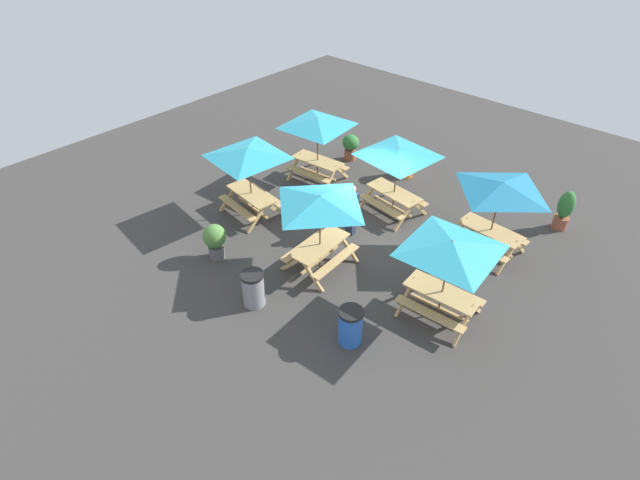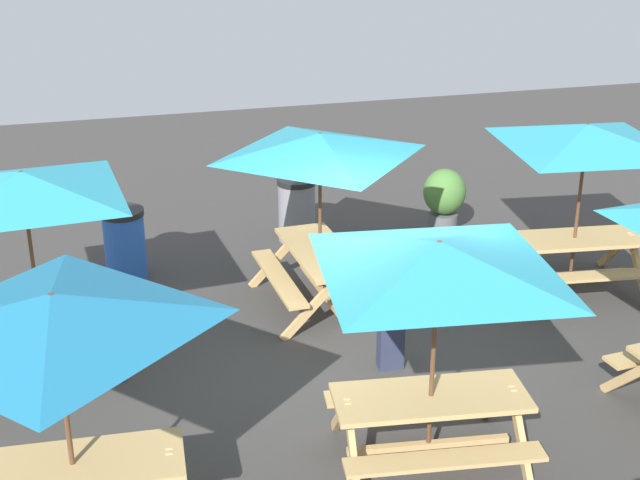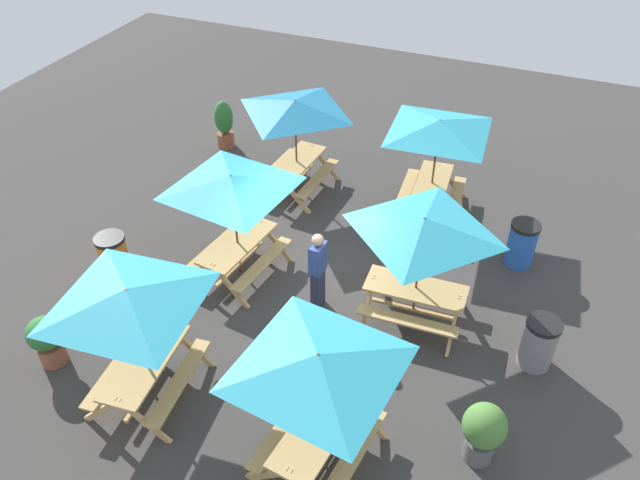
{
  "view_description": "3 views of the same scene",
  "coord_description": "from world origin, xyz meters",
  "px_view_note": "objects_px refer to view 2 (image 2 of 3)",
  "views": [
    {
      "loc": [
        7.19,
        -9.89,
        9.01
      ],
      "look_at": [
        0.04,
        -1.99,
        0.9
      ],
      "focal_mm": 28.0,
      "sensor_mm": 36.0,
      "label": 1
    },
    {
      "loc": [
        2.82,
        8.05,
        5.21
      ],
      "look_at": [
        0.04,
        -1.99,
        0.9
      ],
      "focal_mm": 50.0,
      "sensor_mm": 36.0,
      "label": 2
    },
    {
      "loc": [
        -8.16,
        -3.52,
        8.33
      ],
      "look_at": [
        0.49,
        0.05,
        0.9
      ],
      "focal_mm": 35.0,
      "sensor_mm": 36.0,
      "label": 3
    }
  ],
  "objects_px": {
    "picnic_table_4": "(24,199)",
    "person_standing": "(392,297)",
    "trash_bin_gray": "(297,209)",
    "trash_bin_blue": "(125,243)",
    "picnic_table_0": "(438,274)",
    "picnic_table_5": "(55,330)",
    "picnic_table_3": "(585,148)",
    "picnic_table_2": "(320,158)",
    "potted_plant_1": "(444,199)"
  },
  "relations": [
    {
      "from": "picnic_table_4",
      "to": "person_standing",
      "type": "xyz_separation_m",
      "value": [
        -3.78,
        1.16,
        -1.1
      ]
    },
    {
      "from": "trash_bin_gray",
      "to": "trash_bin_blue",
      "type": "bearing_deg",
      "value": 14.11
    },
    {
      "from": "picnic_table_0",
      "to": "picnic_table_5",
      "type": "bearing_deg",
      "value": 10.48
    },
    {
      "from": "picnic_table_0",
      "to": "person_standing",
      "type": "distance_m",
      "value": 2.13
    },
    {
      "from": "picnic_table_3",
      "to": "trash_bin_gray",
      "type": "distance_m",
      "value": 4.38
    },
    {
      "from": "picnic_table_2",
      "to": "picnic_table_5",
      "type": "bearing_deg",
      "value": -42.7
    },
    {
      "from": "person_standing",
      "to": "picnic_table_4",
      "type": "bearing_deg",
      "value": 165.48
    },
    {
      "from": "picnic_table_0",
      "to": "person_standing",
      "type": "bearing_deg",
      "value": -91.05
    },
    {
      "from": "trash_bin_blue",
      "to": "person_standing",
      "type": "distance_m",
      "value": 4.29
    },
    {
      "from": "picnic_table_3",
      "to": "picnic_table_5",
      "type": "relative_size",
      "value": 1.2
    },
    {
      "from": "picnic_table_4",
      "to": "trash_bin_gray",
      "type": "relative_size",
      "value": 2.88
    },
    {
      "from": "picnic_table_3",
      "to": "potted_plant_1",
      "type": "height_order",
      "value": "picnic_table_3"
    },
    {
      "from": "picnic_table_2",
      "to": "trash_bin_gray",
      "type": "height_order",
      "value": "picnic_table_2"
    },
    {
      "from": "picnic_table_3",
      "to": "person_standing",
      "type": "height_order",
      "value": "picnic_table_3"
    },
    {
      "from": "picnic_table_2",
      "to": "potted_plant_1",
      "type": "xyz_separation_m",
      "value": [
        -2.42,
        -1.68,
        -1.35
      ]
    },
    {
      "from": "picnic_table_0",
      "to": "trash_bin_blue",
      "type": "height_order",
      "value": "picnic_table_0"
    },
    {
      "from": "trash_bin_blue",
      "to": "person_standing",
      "type": "height_order",
      "value": "person_standing"
    },
    {
      "from": "picnic_table_2",
      "to": "picnic_table_3",
      "type": "relative_size",
      "value": 0.83
    },
    {
      "from": "picnic_table_5",
      "to": "trash_bin_gray",
      "type": "xyz_separation_m",
      "value": [
        -3.37,
        -5.95,
        -1.49
      ]
    },
    {
      "from": "picnic_table_2",
      "to": "picnic_table_4",
      "type": "bearing_deg",
      "value": -83.03
    },
    {
      "from": "picnic_table_5",
      "to": "trash_bin_gray",
      "type": "bearing_deg",
      "value": -115.74
    },
    {
      "from": "picnic_table_0",
      "to": "person_standing",
      "type": "relative_size",
      "value": 1.68
    },
    {
      "from": "picnic_table_0",
      "to": "trash_bin_gray",
      "type": "height_order",
      "value": "picnic_table_0"
    },
    {
      "from": "picnic_table_4",
      "to": "potted_plant_1",
      "type": "xyz_separation_m",
      "value": [
        -5.86,
        -2.27,
        -1.35
      ]
    },
    {
      "from": "picnic_table_0",
      "to": "potted_plant_1",
      "type": "relative_size",
      "value": 2.55
    },
    {
      "from": "picnic_table_4",
      "to": "trash_bin_blue",
      "type": "distance_m",
      "value": 2.83
    },
    {
      "from": "picnic_table_0",
      "to": "person_standing",
      "type": "xyz_separation_m",
      "value": [
        -0.27,
        -1.8,
        -1.1
      ]
    },
    {
      "from": "picnic_table_3",
      "to": "potted_plant_1",
      "type": "distance_m",
      "value": 2.73
    },
    {
      "from": "picnic_table_2",
      "to": "trash_bin_gray",
      "type": "xyz_separation_m",
      "value": [
        -0.25,
        -2.22,
        -1.49
      ]
    },
    {
      "from": "picnic_table_2",
      "to": "person_standing",
      "type": "xyz_separation_m",
      "value": [
        -0.34,
        1.75,
        -1.1
      ]
    },
    {
      "from": "picnic_table_2",
      "to": "trash_bin_blue",
      "type": "distance_m",
      "value": 3.2
    },
    {
      "from": "potted_plant_1",
      "to": "picnic_table_3",
      "type": "bearing_deg",
      "value": 113.0
    },
    {
      "from": "trash_bin_blue",
      "to": "person_standing",
      "type": "xyz_separation_m",
      "value": [
        -2.7,
        3.31,
        0.39
      ]
    },
    {
      "from": "picnic_table_0",
      "to": "picnic_table_3",
      "type": "relative_size",
      "value": 1.0
    },
    {
      "from": "trash_bin_gray",
      "to": "picnic_table_2",
      "type": "bearing_deg",
      "value": 83.59
    },
    {
      "from": "trash_bin_gray",
      "to": "picnic_table_4",
      "type": "bearing_deg",
      "value": 37.28
    },
    {
      "from": "picnic_table_4",
      "to": "person_standing",
      "type": "height_order",
      "value": "picnic_table_4"
    },
    {
      "from": "trash_bin_gray",
      "to": "person_standing",
      "type": "height_order",
      "value": "person_standing"
    },
    {
      "from": "picnic_table_3",
      "to": "picnic_table_4",
      "type": "relative_size",
      "value": 1.0
    },
    {
      "from": "picnic_table_0",
      "to": "picnic_table_4",
      "type": "height_order",
      "value": "same"
    },
    {
      "from": "picnic_table_4",
      "to": "potted_plant_1",
      "type": "height_order",
      "value": "picnic_table_4"
    },
    {
      "from": "picnic_table_5",
      "to": "trash_bin_blue",
      "type": "distance_m",
      "value": 5.55
    },
    {
      "from": "picnic_table_3",
      "to": "potted_plant_1",
      "type": "relative_size",
      "value": 2.55
    },
    {
      "from": "picnic_table_3",
      "to": "person_standing",
      "type": "distance_m",
      "value": 3.44
    },
    {
      "from": "picnic_table_0",
      "to": "potted_plant_1",
      "type": "bearing_deg",
      "value": -106.75
    },
    {
      "from": "picnic_table_5",
      "to": "trash_bin_gray",
      "type": "height_order",
      "value": "picnic_table_5"
    },
    {
      "from": "person_standing",
      "to": "trash_bin_gray",
      "type": "bearing_deg",
      "value": 93.91
    },
    {
      "from": "picnic_table_4",
      "to": "picnic_table_2",
      "type": "bearing_deg",
      "value": -174.54
    },
    {
      "from": "picnic_table_5",
      "to": "person_standing",
      "type": "xyz_separation_m",
      "value": [
        -3.46,
        -1.98,
        -1.1
      ]
    },
    {
      "from": "trash_bin_gray",
      "to": "picnic_table_5",
      "type": "bearing_deg",
      "value": 60.44
    }
  ]
}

